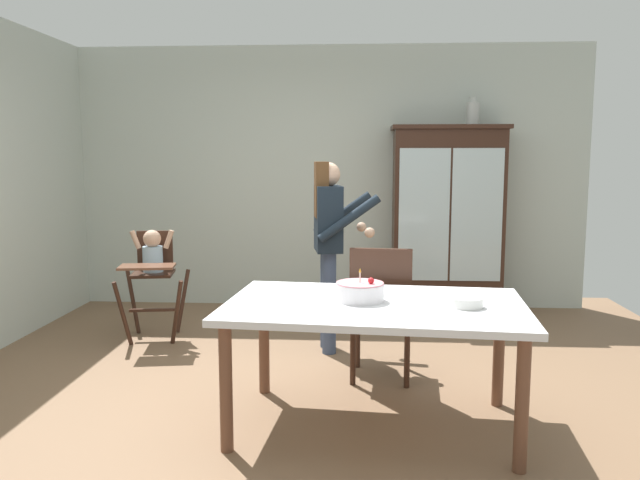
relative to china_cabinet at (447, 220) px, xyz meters
The scene contains 10 objects.
ground_plane 2.82m from the china_cabinet, 117.11° to the right, with size 6.24×6.24×0.00m, color brown.
wall_back 1.30m from the china_cabinet, 167.72° to the left, with size 5.32×0.06×2.70m, color beige.
china_cabinet is the anchor object (origin of this frame).
ceramic_vase 1.07m from the china_cabinet, ahead, with size 0.13×0.13×0.27m.
high_chair_with_toddler 2.88m from the china_cabinet, 157.50° to the right, with size 0.66×0.75×0.95m.
adult_person 1.74m from the china_cabinet, 129.89° to the right, with size 0.56×0.54×1.53m.
dining_table 2.91m from the china_cabinet, 105.80° to the right, with size 1.78×1.18×0.74m.
birthday_cake 2.88m from the china_cabinet, 107.67° to the right, with size 0.28×0.28×0.19m.
serving_bowl 2.88m from the china_cabinet, 95.68° to the right, with size 0.18×0.18×0.06m, color silver.
dining_chair_far_side 2.21m from the china_cabinet, 109.46° to the right, with size 0.48×0.48×0.96m.
Camera 1 is at (0.33, -3.92, 1.56)m, focal length 35.09 mm.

